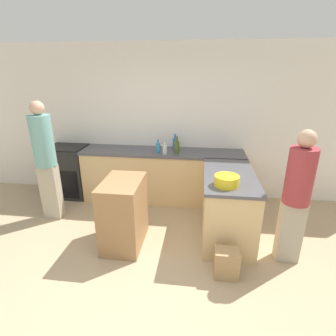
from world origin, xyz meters
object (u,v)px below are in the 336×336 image
person_by_range (45,157)px  person_at_peninsula (297,194)px  olive_oil_bottle (177,147)px  vinegar_bottle_clear (165,149)px  paper_bag (227,263)px  water_bottle_blue (175,143)px  dish_soap_bottle (158,147)px  range_oven (69,171)px  island_table (124,213)px  mixing_bowl (227,181)px

person_by_range → person_at_peninsula: person_by_range is taller
olive_oil_bottle → vinegar_bottle_clear: olive_oil_bottle is taller
vinegar_bottle_clear → person_at_peninsula: (1.71, -1.27, -0.10)m
vinegar_bottle_clear → olive_oil_bottle: bearing=16.1°
paper_bag → olive_oil_bottle: bearing=113.4°
water_bottle_blue → dish_soap_bottle: (-0.26, -0.24, -0.02)m
water_bottle_blue → person_by_range: 2.11m
range_oven → person_at_peninsula: (3.55, -1.43, 0.44)m
vinegar_bottle_clear → paper_bag: bearing=-60.6°
person_at_peninsula → range_oven: bearing=158.0°
water_bottle_blue → dish_soap_bottle: 0.36m
island_table → dish_soap_bottle: size_ratio=4.19×
dish_soap_bottle → person_by_range: size_ratio=0.12×
vinegar_bottle_clear → paper_bag: size_ratio=0.58×
mixing_bowl → water_bottle_blue: bearing=117.2°
olive_oil_bottle → person_by_range: (-1.91, -0.73, -0.03)m
mixing_bowl → vinegar_bottle_clear: 1.50m
olive_oil_bottle → person_by_range: bearing=-159.0°
mixing_bowl → olive_oil_bottle: olive_oil_bottle is taller
dish_soap_bottle → vinegar_bottle_clear: dish_soap_bottle is taller
olive_oil_bottle → dish_soap_bottle: bearing=173.5°
vinegar_bottle_clear → paper_bag: 2.09m
range_oven → vinegar_bottle_clear: vinegar_bottle_clear is taller
mixing_bowl → dish_soap_bottle: (-1.05, 1.28, 0.02)m
person_at_peninsula → mixing_bowl: bearing=174.4°
island_table → person_by_range: size_ratio=0.50×
range_oven → water_bottle_blue: water_bottle_blue is taller
dish_soap_bottle → person_at_peninsula: bearing=-36.6°
olive_oil_bottle → range_oven: bearing=177.0°
dish_soap_bottle → olive_oil_bottle: bearing=-6.5°
island_table → olive_oil_bottle: olive_oil_bottle is taller
mixing_bowl → dish_soap_bottle: 1.66m
olive_oil_bottle → paper_bag: (0.75, -1.72, -0.87)m
person_by_range → person_at_peninsula: size_ratio=1.12×
range_oven → water_bottle_blue: (1.98, 0.17, 0.56)m
mixing_bowl → dish_soap_bottle: bearing=129.2°
island_table → olive_oil_bottle: 1.50m
island_table → water_bottle_blue: 1.72m
range_oven → mixing_bowl: size_ratio=3.15×
dish_soap_bottle → person_by_range: (-1.59, -0.77, -0.00)m
island_table → mixing_bowl: mixing_bowl is taller
range_oven → olive_oil_bottle: olive_oil_bottle is taller
mixing_bowl → paper_bag: (0.02, -0.47, -0.82)m
range_oven → island_table: bearing=-43.2°
dish_soap_bottle → person_at_peninsula: person_at_peninsula is taller
water_bottle_blue → island_table: bearing=-108.7°
range_oven → dish_soap_bottle: size_ratio=4.28×
person_at_peninsula → paper_bag: bearing=-152.6°
range_oven → olive_oil_bottle: (2.04, -0.11, 0.58)m
range_oven → vinegar_bottle_clear: size_ratio=4.72×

